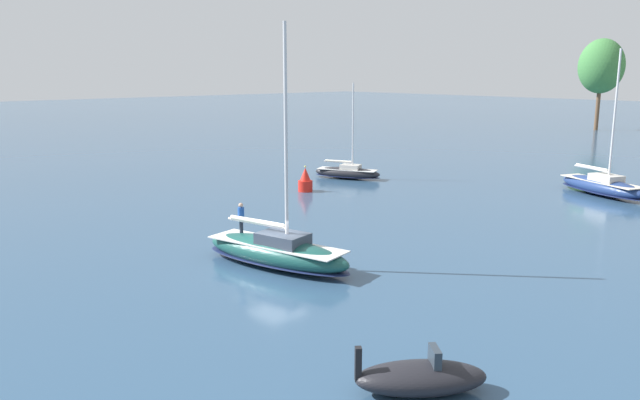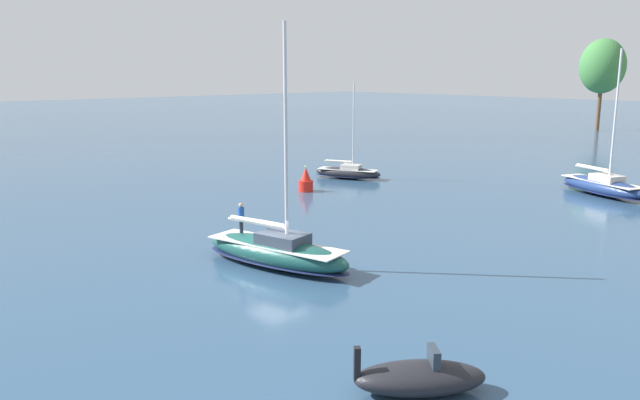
{
  "view_description": "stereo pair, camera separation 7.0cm",
  "coord_description": "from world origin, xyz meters",
  "px_view_note": "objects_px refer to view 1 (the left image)",
  "views": [
    {
      "loc": [
        24.26,
        -18.81,
        9.81
      ],
      "look_at": [
        0.0,
        3.0,
        3.05
      ],
      "focal_mm": 35.0,
      "sensor_mm": 36.0,
      "label": 1
    },
    {
      "loc": [
        24.31,
        -18.76,
        9.81
      ],
      "look_at": [
        0.0,
        3.0,
        3.05
      ],
      "focal_mm": 35.0,
      "sensor_mm": 36.0,
      "label": 2
    }
  ],
  "objects_px": {
    "sailboat_moored_far_slip": "(347,172)",
    "motor_tender": "(421,378)",
    "sailboat_main": "(277,251)",
    "channel_buoy": "(305,181)",
    "sailboat_moored_outer_mooring": "(602,185)",
    "tree_shore_center": "(601,66)"
  },
  "relations": [
    {
      "from": "sailboat_moored_far_slip",
      "to": "motor_tender",
      "type": "bearing_deg",
      "value": -41.14
    },
    {
      "from": "sailboat_main",
      "to": "channel_buoy",
      "type": "relative_size",
      "value": 5.6
    },
    {
      "from": "sailboat_moored_outer_mooring",
      "to": "channel_buoy",
      "type": "height_order",
      "value": "sailboat_moored_outer_mooring"
    },
    {
      "from": "motor_tender",
      "to": "channel_buoy",
      "type": "relative_size",
      "value": 1.98
    },
    {
      "from": "motor_tender",
      "to": "channel_buoy",
      "type": "xyz_separation_m",
      "value": [
        -27.58,
        18.96,
        0.35
      ]
    },
    {
      "from": "sailboat_main",
      "to": "sailboat_moored_outer_mooring",
      "type": "relative_size",
      "value": 1.05
    },
    {
      "from": "tree_shore_center",
      "to": "sailboat_moored_far_slip",
      "type": "xyz_separation_m",
      "value": [
        6.59,
        -65.42,
        -9.99
      ]
    },
    {
      "from": "tree_shore_center",
      "to": "channel_buoy",
      "type": "distance_m",
      "value": 73.56
    },
    {
      "from": "tree_shore_center",
      "to": "motor_tender",
      "type": "xyz_separation_m",
      "value": [
        36.3,
        -91.36,
        -10.07
      ]
    },
    {
      "from": "sailboat_main",
      "to": "sailboat_moored_outer_mooring",
      "type": "distance_m",
      "value": 31.19
    },
    {
      "from": "motor_tender",
      "to": "sailboat_main",
      "type": "bearing_deg",
      "value": 160.6
    },
    {
      "from": "tree_shore_center",
      "to": "sailboat_moored_far_slip",
      "type": "relative_size",
      "value": 1.72
    },
    {
      "from": "sailboat_moored_far_slip",
      "to": "channel_buoy",
      "type": "height_order",
      "value": "sailboat_moored_far_slip"
    },
    {
      "from": "sailboat_moored_outer_mooring",
      "to": "motor_tender",
      "type": "relative_size",
      "value": 2.69
    },
    {
      "from": "tree_shore_center",
      "to": "sailboat_moored_far_slip",
      "type": "height_order",
      "value": "tree_shore_center"
    },
    {
      "from": "sailboat_moored_far_slip",
      "to": "sailboat_main",
      "type": "bearing_deg",
      "value": -52.13
    },
    {
      "from": "tree_shore_center",
      "to": "channel_buoy",
      "type": "height_order",
      "value": "tree_shore_center"
    },
    {
      "from": "tree_shore_center",
      "to": "motor_tender",
      "type": "relative_size",
      "value": 3.53
    },
    {
      "from": "sailboat_moored_far_slip",
      "to": "channel_buoy",
      "type": "distance_m",
      "value": 7.3
    },
    {
      "from": "sailboat_main",
      "to": "sailboat_moored_far_slip",
      "type": "relative_size",
      "value": 1.38
    },
    {
      "from": "motor_tender",
      "to": "channel_buoy",
      "type": "height_order",
      "value": "channel_buoy"
    },
    {
      "from": "sailboat_main",
      "to": "sailboat_moored_far_slip",
      "type": "xyz_separation_m",
      "value": [
        -16.58,
        21.32,
        -0.23
      ]
    }
  ]
}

